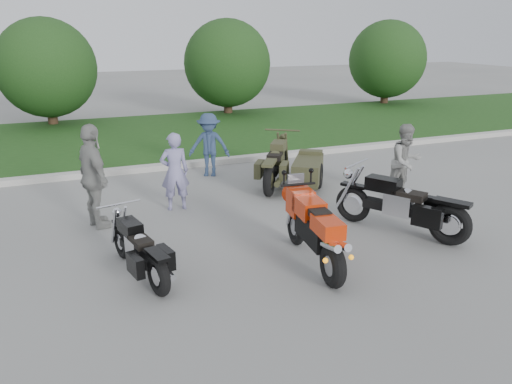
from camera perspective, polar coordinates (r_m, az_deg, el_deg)
name	(u,v)px	position (r m, az deg, el deg)	size (l,w,h in m)	color
ground	(266,258)	(8.17, 1.12, -7.58)	(80.00, 80.00, 0.00)	gray
curb	(178,165)	(13.55, -8.89, 3.04)	(60.00, 0.30, 0.15)	#B9B7AF
grass_strip	(149,136)	(17.51, -12.09, 6.25)	(60.00, 8.00, 0.14)	#2B591E
tree_mid_left	(46,68)	(20.31, -22.83, 12.92)	(3.60, 3.60, 4.00)	#3F2B1C
tree_mid_right	(227,63)	(21.46, -3.29, 14.46)	(3.60, 3.60, 4.00)	#3F2B1C
tree_far_right	(387,59)	(25.20, 14.78, 14.45)	(3.60, 3.60, 4.00)	#3F2B1C
sportbike_red	(314,228)	(7.76, 6.69, -4.14)	(0.53, 2.22, 1.05)	black
cruiser_left	(141,252)	(7.62, -13.04, -6.74)	(0.63, 2.03, 0.79)	black
cruiser_right	(405,208)	(9.32, 16.65, -1.73)	(1.43, 2.28, 0.98)	black
cruiser_sidecar	(294,168)	(11.68, 4.40, 2.72)	(2.01, 2.36, 0.98)	black
person_stripe	(175,172)	(10.22, -9.28, 2.31)	(0.59, 0.38, 1.60)	#8985B5
person_grey	(406,162)	(11.28, 16.74, 3.35)	(0.80, 0.62, 1.64)	gray
person_denim	(209,145)	(12.56, -5.38, 5.37)	(1.02, 0.59, 1.59)	navy
person_back	(94,177)	(9.57, -18.04, 1.64)	(1.14, 0.48, 1.95)	gray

